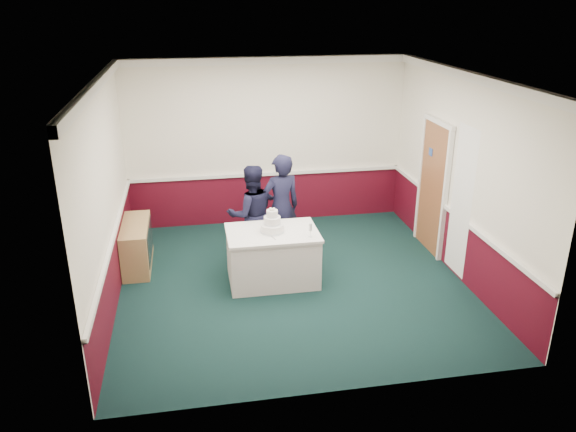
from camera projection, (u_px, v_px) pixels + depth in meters
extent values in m
plane|color=#112B2A|center=(292.00, 282.00, 8.32)|extent=(5.00, 5.00, 0.00)
cube|color=white|center=(267.00, 143.00, 10.04)|extent=(5.00, 0.05, 3.00)
cube|color=white|center=(108.00, 197.00, 7.36)|extent=(0.05, 5.00, 3.00)
cube|color=white|center=(459.00, 177.00, 8.18)|extent=(0.05, 5.00, 3.00)
cube|color=white|center=(293.00, 78.00, 7.23)|extent=(5.00, 5.00, 0.05)
cube|color=#4E0A18|center=(268.00, 198.00, 10.43)|extent=(5.00, 0.02, 0.90)
cube|color=white|center=(268.00, 174.00, 10.25)|extent=(4.98, 0.05, 0.06)
cube|color=white|center=(266.00, 61.00, 9.50)|extent=(5.00, 0.08, 0.12)
cube|color=brown|center=(433.00, 188.00, 9.08)|extent=(0.05, 0.90, 2.10)
cube|color=#234799|center=(431.00, 152.00, 9.00)|extent=(0.01, 0.12, 0.12)
cube|color=white|center=(461.00, 202.00, 8.05)|extent=(0.02, 0.60, 2.20)
cube|color=#A68050|center=(137.00, 245.00, 8.71)|extent=(0.40, 1.20, 0.70)
cube|color=black|center=(150.00, 241.00, 8.72)|extent=(0.01, 1.00, 0.50)
cube|color=white|center=(273.00, 257.00, 8.24)|extent=(1.28, 0.88, 0.76)
cube|color=white|center=(272.00, 233.00, 8.09)|extent=(1.32, 0.92, 0.04)
cylinder|color=white|center=(272.00, 228.00, 8.06)|extent=(0.34, 0.34, 0.12)
cylinder|color=silver|center=(272.00, 231.00, 8.08)|extent=(0.35, 0.35, 0.03)
cylinder|color=white|center=(272.00, 220.00, 8.02)|extent=(0.24, 0.24, 0.11)
cylinder|color=silver|center=(272.00, 223.00, 8.04)|extent=(0.25, 0.25, 0.02)
cylinder|color=white|center=(272.00, 214.00, 7.98)|extent=(0.16, 0.16, 0.10)
cylinder|color=silver|center=(272.00, 216.00, 8.00)|extent=(0.17, 0.17, 0.02)
sphere|color=#EDE5C9|center=(272.00, 209.00, 7.96)|extent=(0.03, 0.03, 0.03)
sphere|color=#EDE5C9|center=(274.00, 209.00, 7.98)|extent=(0.03, 0.03, 0.03)
sphere|color=#EDE5C9|center=(270.00, 209.00, 7.98)|extent=(0.03, 0.03, 0.03)
sphere|color=#EDE5C9|center=(274.00, 210.00, 7.94)|extent=(0.03, 0.03, 0.03)
sphere|color=#EDE5C9|center=(270.00, 210.00, 7.94)|extent=(0.03, 0.03, 0.03)
cube|color=silver|center=(272.00, 237.00, 7.90)|extent=(0.07, 0.22, 0.00)
cylinder|color=silver|center=(310.00, 237.00, 7.91)|extent=(0.05, 0.05, 0.01)
cylinder|color=silver|center=(310.00, 234.00, 7.89)|extent=(0.01, 0.01, 0.09)
cylinder|color=silver|center=(310.00, 227.00, 7.86)|extent=(0.04, 0.04, 0.11)
imported|color=black|center=(251.00, 214.00, 8.73)|extent=(0.84, 0.69, 1.58)
imported|color=black|center=(281.00, 208.00, 8.78)|extent=(0.71, 0.55, 1.73)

